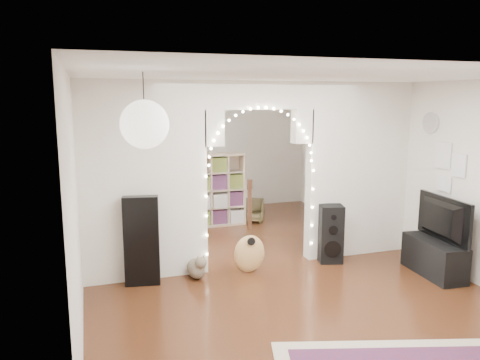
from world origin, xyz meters
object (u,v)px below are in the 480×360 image
object	(u,v)px
dining_chair_right	(252,210)
dining_chair_left	(164,227)
media_console	(434,258)
bookcase	(210,190)
acoustic_guitar	(249,239)
dining_table	(164,189)
floor_speaker	(331,234)

from	to	relation	value
dining_chair_right	dining_chair_left	bearing A→B (deg)	-135.78
media_console	bookcase	world-z (taller)	bookcase
media_console	dining_chair_left	xyz separation A→B (m)	(-3.34, 2.85, -0.02)
acoustic_guitar	bookcase	distance (m)	2.59
acoustic_guitar	media_console	xyz separation A→B (m)	(2.43, -0.91, -0.25)
media_console	dining_table	distance (m)	5.10
floor_speaker	media_console	size ratio (longest dim) A/B	0.88
acoustic_guitar	media_console	bearing A→B (deg)	-18.51
dining_table	dining_chair_right	distance (m)	1.81
dining_chair_left	acoustic_guitar	bearing A→B (deg)	-62.05
floor_speaker	media_console	xyz separation A→B (m)	(1.12, -0.93, -0.19)
bookcase	dining_table	world-z (taller)	bookcase
acoustic_guitar	floor_speaker	world-z (taller)	acoustic_guitar
dining_table	dining_chair_right	bearing A→B (deg)	-11.76
floor_speaker	dining_chair_left	distance (m)	2.94
floor_speaker	dining_chair_right	distance (m)	2.65
dining_table	dining_chair_right	world-z (taller)	dining_table
bookcase	dining_chair_right	bearing A→B (deg)	3.33
acoustic_guitar	bookcase	xyz separation A→B (m)	(0.10, 2.58, 0.21)
dining_chair_left	dining_chair_right	distance (m)	2.02
bookcase	media_console	bearing A→B (deg)	-56.73
media_console	dining_chair_right	bearing A→B (deg)	116.95
dining_chair_left	bookcase	bearing A→B (deg)	35.75
floor_speaker	dining_chair_right	size ratio (longest dim) A/B	1.81
bookcase	acoustic_guitar	bearing A→B (deg)	-92.68
acoustic_guitar	bookcase	size ratio (longest dim) A/B	0.81
media_console	dining_chair_right	world-z (taller)	media_console
floor_speaker	dining_table	size ratio (longest dim) A/B	0.71
acoustic_guitar	dining_chair_left	distance (m)	2.16
acoustic_guitar	dining_table	size ratio (longest dim) A/B	0.92
acoustic_guitar	media_console	size ratio (longest dim) A/B	1.14
dining_table	dining_chair_left	bearing A→B (deg)	-96.96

